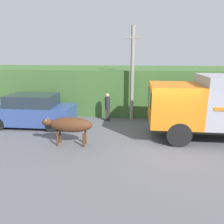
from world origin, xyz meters
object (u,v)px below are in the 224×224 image
object	(u,v)px
brown_cow	(70,125)
parked_suv	(32,111)
utility_pole	(132,73)
pedestrian_on_hill	(107,106)

from	to	relation	value
brown_cow	parked_suv	bearing A→B (deg)	152.20
brown_cow	utility_pole	xyz separation A→B (m)	(2.52, 4.03, 1.89)
pedestrian_on_hill	brown_cow	bearing A→B (deg)	78.89
utility_pole	pedestrian_on_hill	bearing A→B (deg)	-167.74
pedestrian_on_hill	utility_pole	distance (m)	2.36
pedestrian_on_hill	utility_pole	xyz separation A→B (m)	(1.39, 0.30, 1.88)
parked_suv	utility_pole	xyz separation A→B (m)	(5.32, 1.75, 1.95)
brown_cow	utility_pole	bearing A→B (deg)	69.32
brown_cow	parked_suv	world-z (taller)	parked_suv
brown_cow	pedestrian_on_hill	world-z (taller)	pedestrian_on_hill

